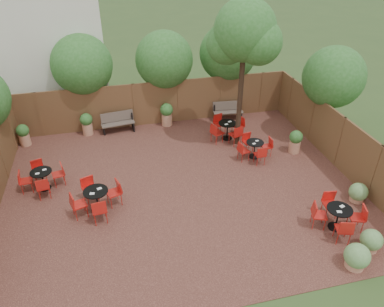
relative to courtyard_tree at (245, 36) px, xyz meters
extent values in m
plane|color=#354F23|center=(-2.89, -2.36, -4.44)|extent=(80.00, 80.00, 0.00)
cube|color=#3B1E18|center=(-2.89, -2.36, -4.43)|extent=(12.00, 10.00, 0.02)
cube|color=brown|center=(-2.89, 2.64, -3.44)|extent=(12.00, 0.08, 2.00)
cube|color=brown|center=(3.11, -2.36, -3.44)|extent=(0.08, 10.00, 2.00)
cube|color=silver|center=(-7.39, 5.64, -0.44)|extent=(5.00, 4.00, 8.00)
sphere|color=#27611F|center=(-5.89, 3.34, -1.67)|extent=(2.57, 2.57, 2.57)
sphere|color=#27611F|center=(-2.39, 3.24, -1.69)|extent=(2.53, 2.53, 2.53)
sphere|color=#27611F|center=(0.61, 3.44, -1.66)|extent=(2.62, 2.62, 2.62)
sphere|color=#27611F|center=(3.71, -0.36, -1.72)|extent=(2.42, 2.42, 2.42)
cylinder|color=black|center=(0.01, 0.01, -1.99)|extent=(0.27, 0.27, 4.87)
sphere|color=#27611F|center=(0.01, 0.01, 0.20)|extent=(2.24, 2.24, 2.24)
sphere|color=#27611F|center=(-0.49, 0.41, -0.33)|extent=(1.57, 1.57, 1.57)
sphere|color=#27611F|center=(0.41, -0.39, -0.14)|extent=(1.64, 1.64, 1.64)
cube|color=brown|center=(-4.72, 2.19, -4.02)|extent=(1.46, 0.62, 0.05)
cube|color=brown|center=(-4.72, 2.38, -3.76)|extent=(1.42, 0.30, 0.43)
cube|color=black|center=(-5.36, 2.19, -4.24)|extent=(0.11, 0.43, 0.38)
cube|color=black|center=(-4.07, 2.19, -4.24)|extent=(0.11, 0.43, 0.38)
cube|color=brown|center=(0.34, 2.19, -4.03)|extent=(1.40, 0.54, 0.05)
cube|color=brown|center=(0.34, 2.37, -3.79)|extent=(1.37, 0.23, 0.41)
cube|color=black|center=(-0.28, 2.19, -4.24)|extent=(0.09, 0.41, 0.36)
cube|color=black|center=(0.96, 2.19, -4.24)|extent=(0.09, 0.41, 0.36)
cylinder|color=black|center=(1.21, -5.46, -4.41)|extent=(0.43, 0.43, 0.03)
cylinder|color=black|center=(1.21, -5.46, -4.06)|extent=(0.05, 0.05, 0.69)
cylinder|color=black|center=(1.21, -5.46, -3.71)|extent=(0.75, 0.75, 0.03)
cube|color=white|center=(1.33, -5.38, -3.69)|extent=(0.16, 0.13, 0.01)
cube|color=white|center=(1.12, -5.58, -3.69)|extent=(0.16, 0.13, 0.01)
cylinder|color=black|center=(-0.27, 0.50, -4.41)|extent=(0.44, 0.44, 0.03)
cylinder|color=black|center=(-0.27, 0.50, -4.05)|extent=(0.05, 0.05, 0.70)
cylinder|color=black|center=(-0.27, 0.50, -3.69)|extent=(0.76, 0.76, 0.03)
cube|color=white|center=(-0.15, 0.58, -3.67)|extent=(0.17, 0.15, 0.02)
cube|color=white|center=(-0.37, 0.38, -3.67)|extent=(0.17, 0.15, 0.02)
cylinder|color=black|center=(-7.51, -1.34, -4.41)|extent=(0.42, 0.42, 0.03)
cylinder|color=black|center=(-7.51, -1.34, -4.07)|extent=(0.05, 0.05, 0.66)
cylinder|color=black|center=(-7.51, -1.34, -3.73)|extent=(0.72, 0.72, 0.03)
cube|color=white|center=(-7.39, -1.27, -3.71)|extent=(0.15, 0.12, 0.01)
cube|color=white|center=(-7.60, -1.46, -3.71)|extent=(0.15, 0.12, 0.01)
cylinder|color=black|center=(0.31, -1.14, -4.41)|extent=(0.39, 0.39, 0.03)
cylinder|color=black|center=(0.31, -1.14, -4.09)|extent=(0.04, 0.04, 0.63)
cylinder|color=black|center=(0.31, -1.14, -3.77)|extent=(0.68, 0.68, 0.03)
cube|color=white|center=(0.41, -1.07, -3.75)|extent=(0.13, 0.10, 0.01)
cube|color=white|center=(0.22, -1.25, -3.75)|extent=(0.13, 0.10, 0.01)
cylinder|color=black|center=(-5.72, -2.94, -4.41)|extent=(0.45, 0.45, 0.03)
cylinder|color=black|center=(-5.72, -2.94, -4.05)|extent=(0.05, 0.05, 0.72)
cylinder|color=black|center=(-5.72, -2.94, -3.68)|extent=(0.78, 0.78, 0.03)
cube|color=white|center=(-5.60, -2.86, -3.65)|extent=(0.17, 0.14, 0.02)
cube|color=white|center=(-5.83, -3.07, -3.65)|extent=(0.17, 0.14, 0.02)
cylinder|color=tan|center=(-6.02, 2.30, -4.17)|extent=(0.44, 0.44, 0.51)
sphere|color=#27611F|center=(-6.02, 2.30, -3.72)|extent=(0.53, 0.53, 0.53)
cylinder|color=tan|center=(-2.53, 2.34, -4.15)|extent=(0.48, 0.48, 0.54)
sphere|color=#27611F|center=(-2.53, 2.34, -3.67)|extent=(0.57, 0.57, 0.57)
cylinder|color=tan|center=(-8.54, 1.95, -4.18)|extent=(0.42, 0.42, 0.49)
sphere|color=#27611F|center=(-8.54, 1.95, -3.75)|extent=(0.51, 0.51, 0.51)
cylinder|color=tan|center=(2.01, -1.18, -4.18)|extent=(0.43, 0.43, 0.50)
sphere|color=#27611F|center=(2.01, -1.18, -3.73)|extent=(0.52, 0.52, 0.52)
cylinder|color=tan|center=(1.65, -6.46, -4.32)|extent=(0.45, 0.45, 0.20)
sphere|color=#5C8C48|center=(1.65, -6.46, -4.07)|extent=(0.61, 0.61, 0.61)
cylinder|color=tan|center=(0.88, -6.91, -4.31)|extent=(0.50, 0.50, 0.23)
sphere|color=#5C8C48|center=(0.88, -6.91, -4.03)|extent=(0.68, 0.68, 0.68)
cylinder|color=tan|center=(2.61, -4.48, -4.32)|extent=(0.44, 0.44, 0.20)
sphere|color=#5C8C48|center=(2.61, -4.48, -4.07)|extent=(0.61, 0.61, 0.61)
camera|label=1|loc=(-4.94, -12.46, 3.39)|focal=34.45mm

